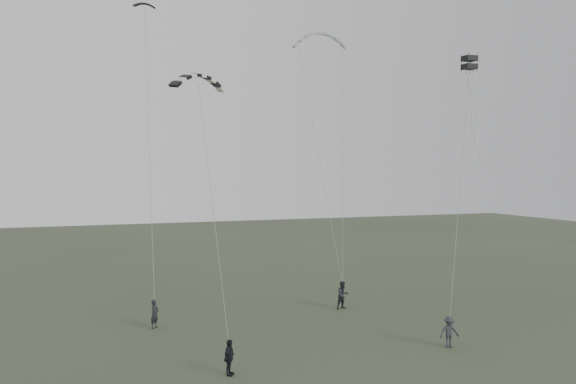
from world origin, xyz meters
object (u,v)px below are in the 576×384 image
object	(u,v)px
flyer_center	(229,358)
kite_striped	(198,75)
flyer_far	(449,332)
kite_box	(469,63)
flyer_left	(155,314)
kite_dark_small	(145,4)
flyer_right	(343,295)
kite_pale_large	(320,33)

from	to	relation	value
flyer_center	kite_striped	bearing A→B (deg)	40.77
flyer_far	kite_box	bearing A→B (deg)	50.60
flyer_left	flyer_center	size ratio (longest dim) A/B	1.03
flyer_far	kite_box	xyz separation A→B (m)	(3.23, 2.87, 13.47)
flyer_left	kite_dark_small	bearing A→B (deg)	40.28
flyer_right	flyer_center	bearing A→B (deg)	-148.85
flyer_far	kite_pale_large	world-z (taller)	kite_pale_large
flyer_left	kite_dark_small	xyz separation A→B (m)	(0.34, 6.77, 18.36)
flyer_far	kite_striped	bearing A→B (deg)	165.64
kite_pale_large	kite_box	bearing A→B (deg)	-56.66
flyer_right	kite_striped	distance (m)	15.98
flyer_far	kite_dark_small	distance (m)	26.79
flyer_left	kite_dark_small	world-z (taller)	kite_dark_small
flyer_center	kite_box	distance (m)	19.61
flyer_left	kite_box	xyz separation A→B (m)	(15.97, -5.42, 13.45)
flyer_left	flyer_far	xyz separation A→B (m)	(12.74, -8.28, -0.01)
flyer_left	flyer_right	xyz separation A→B (m)	(11.34, 0.35, 0.08)
kite_striped	kite_box	size ratio (longest dim) A/B	3.82
flyer_left	flyer_center	distance (m)	8.44
kite_dark_small	flyer_left	bearing A→B (deg)	-96.92
flyer_far	kite_pale_large	bearing A→B (deg)	100.23
flyer_right	kite_striped	xyz separation A→B (m)	(-9.61, -3.88, 12.16)
flyer_left	kite_box	world-z (taller)	kite_box
flyer_right	kite_box	world-z (taller)	kite_box
kite_striped	flyer_center	bearing A→B (deg)	-105.02
kite_pale_large	flyer_far	bearing A→B (deg)	-72.09
flyer_center	kite_striped	world-z (taller)	kite_striped
flyer_center	flyer_far	bearing A→B (deg)	-53.01
flyer_center	flyer_far	distance (m)	10.74
kite_box	kite_pale_large	bearing A→B (deg)	108.62
kite_box	flyer_right	bearing A→B (deg)	130.71
flyer_left	flyer_right	bearing A→B (deg)	-45.02
kite_dark_small	kite_box	world-z (taller)	kite_dark_small
flyer_right	flyer_center	xyz separation A→B (m)	(-9.34, -8.56, -0.10)
flyer_right	kite_dark_small	world-z (taller)	kite_dark_small
flyer_center	kite_striped	distance (m)	13.13
kite_striped	flyer_far	bearing A→B (deg)	-41.74
flyer_left	kite_pale_large	distance (m)	22.35
kite_pale_large	kite_striped	xyz separation A→B (m)	(-10.70, -9.96, -5.19)
flyer_left	flyer_right	size ratio (longest dim) A/B	0.90
kite_pale_large	flyer_center	bearing A→B (deg)	-108.78
flyer_far	flyer_left	bearing A→B (deg)	155.97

